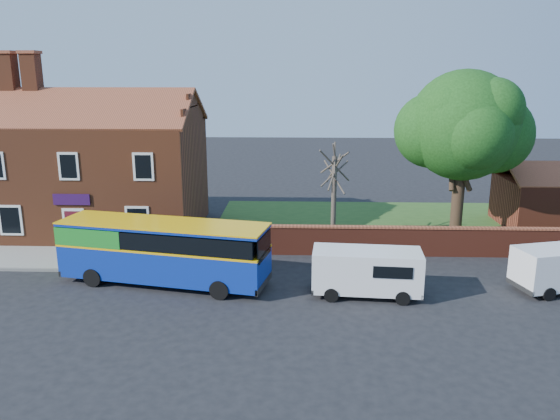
{
  "coord_description": "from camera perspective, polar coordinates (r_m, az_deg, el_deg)",
  "views": [
    {
      "loc": [
        5.24,
        -20.64,
        9.48
      ],
      "look_at": [
        4.31,
        5.0,
        2.94
      ],
      "focal_mm": 35.0,
      "sensor_mm": 36.0,
      "label": 1
    }
  ],
  "objects": [
    {
      "name": "ground",
      "position": [
        23.31,
        -11.27,
        -10.0
      ],
      "size": [
        120.0,
        120.0,
        0.0
      ],
      "primitive_type": "plane",
      "color": "black",
      "rests_on": "ground"
    },
    {
      "name": "grass_strip",
      "position": [
        35.8,
        14.53,
        -1.5
      ],
      "size": [
        26.0,
        12.0,
        0.04
      ],
      "primitive_type": "cube",
      "color": "#426B28",
      "rests_on": "ground"
    },
    {
      "name": "boundary_wall",
      "position": [
        29.99,
        17.01,
        -3.15
      ],
      "size": [
        22.0,
        0.38,
        1.6
      ],
      "color": "maroon",
      "rests_on": "ground"
    },
    {
      "name": "bare_tree",
      "position": [
        30.63,
        5.65,
        1.58
      ],
      "size": [
        2.03,
        2.42,
        5.41
      ],
      "color": "#4C4238",
      "rests_on": "ground"
    },
    {
      "name": "pavement",
      "position": [
        30.58,
        -21.71,
        -4.7
      ],
      "size": [
        18.0,
        3.5,
        0.12
      ],
      "primitive_type": "cube",
      "color": "gray",
      "rests_on": "ground"
    },
    {
      "name": "kerb",
      "position": [
        29.08,
        -23.07,
        -5.78
      ],
      "size": [
        18.0,
        0.15,
        0.14
      ],
      "primitive_type": "cube",
      "color": "slate",
      "rests_on": "ground"
    },
    {
      "name": "shop_building",
      "position": [
        34.93,
        -18.54,
        3.55
      ],
      "size": [
        12.3,
        8.13,
        10.5
      ],
      "color": "brown",
      "rests_on": "ground"
    },
    {
      "name": "bus",
      "position": [
        25.47,
        -12.66,
        -3.96
      ],
      "size": [
        9.81,
        4.29,
        2.9
      ],
      "rotation": [
        0.0,
        0.0,
        -0.2
      ],
      "color": "#0E2C9B",
      "rests_on": "ground"
    },
    {
      "name": "large_tree",
      "position": [
        33.12,
        18.67,
        8.06
      ],
      "size": [
        7.9,
        6.25,
        9.64
      ],
      "color": "black",
      "rests_on": "ground"
    },
    {
      "name": "van_near",
      "position": [
        23.96,
        9.08,
        -6.26
      ],
      "size": [
        4.78,
        2.22,
        2.04
      ],
      "rotation": [
        0.0,
        0.0,
        -0.08
      ],
      "color": "white",
      "rests_on": "ground"
    }
  ]
}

